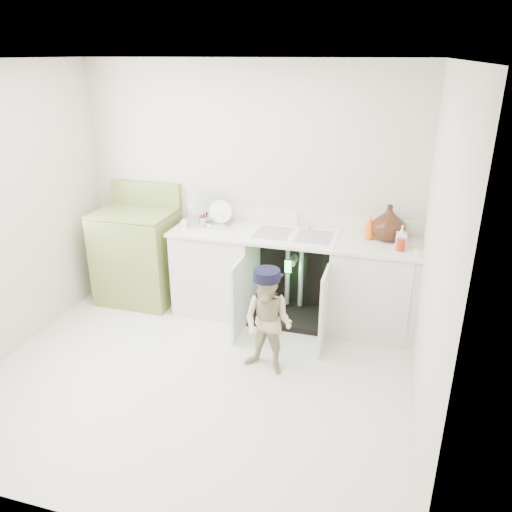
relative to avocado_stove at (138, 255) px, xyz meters
The scene contains 5 objects.
ground 1.73m from the avocado_stove, 45.80° to the right, with size 3.50×3.50×0.00m, color beige.
room_shell 1.80m from the avocado_stove, 45.80° to the right, with size 6.00×5.50×1.26m.
counter_run 1.73m from the avocado_stove, ahead, with size 2.44×1.02×1.24m.
avocado_stove is the anchor object (origin of this frame).
repair_worker 1.95m from the avocado_stove, 28.90° to the right, with size 0.51×0.84×0.93m.
Camera 1 is at (1.46, -3.26, 2.54)m, focal length 35.00 mm.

